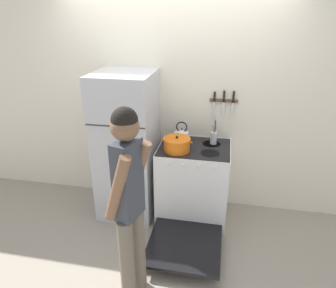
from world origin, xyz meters
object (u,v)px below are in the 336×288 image
(stove_range, at_px, (193,184))
(person, at_px, (129,200))
(refrigerator, at_px, (127,147))
(tea_kettle, at_px, (182,135))
(dutch_oven_pot, at_px, (177,144))
(utensil_jar, at_px, (214,137))

(stove_range, relative_size, person, 0.80)
(refrigerator, xyz_separation_m, tea_kettle, (0.61, 0.15, 0.13))
(stove_range, bearing_deg, dutch_oven_pot, -153.50)
(dutch_oven_pot, xyz_separation_m, tea_kettle, (0.01, 0.25, 0.00))
(tea_kettle, height_order, person, person)
(dutch_oven_pot, relative_size, person, 0.19)
(dutch_oven_pot, height_order, person, person)
(dutch_oven_pot, distance_m, utensil_jar, 0.46)
(dutch_oven_pot, bearing_deg, refrigerator, 169.67)
(stove_range, xyz_separation_m, person, (-0.36, -1.17, 0.52))
(refrigerator, bearing_deg, utensil_jar, 8.92)
(utensil_jar, bearing_deg, stove_range, -139.15)
(dutch_oven_pot, height_order, utensil_jar, utensil_jar)
(refrigerator, height_order, person, person)
(tea_kettle, bearing_deg, stove_range, -45.25)
(stove_range, height_order, dutch_oven_pot, dutch_oven_pot)
(dutch_oven_pot, distance_m, person, 1.10)
(stove_range, distance_m, dutch_oven_pot, 0.56)
(person, bearing_deg, dutch_oven_pot, 7.00)
(refrigerator, relative_size, dutch_oven_pot, 5.13)
(tea_kettle, height_order, utensil_jar, utensil_jar)
(stove_range, distance_m, tea_kettle, 0.58)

